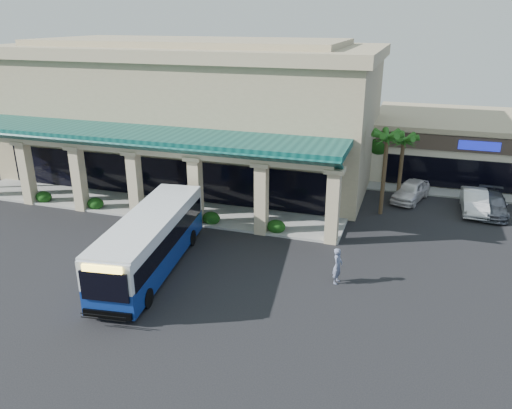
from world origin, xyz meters
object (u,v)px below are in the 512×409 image
(transit_bus, at_px, (151,243))
(car_silver, at_px, (411,191))
(car_white, at_px, (474,201))
(car_red, at_px, (492,204))
(pedestrian, at_px, (338,266))

(transit_bus, bearing_deg, car_silver, 42.81)
(car_silver, relative_size, car_white, 0.95)
(car_white, xyz_separation_m, car_red, (1.17, -0.05, -0.08))
(pedestrian, bearing_deg, car_white, -19.77)
(transit_bus, height_order, car_silver, transit_bus)
(pedestrian, distance_m, car_red, 15.78)
(pedestrian, distance_m, car_silver, 14.53)
(transit_bus, bearing_deg, car_white, 32.75)
(car_silver, distance_m, car_white, 4.49)
(car_white, bearing_deg, pedestrian, -120.28)
(car_silver, height_order, car_red, car_silver)
(car_white, bearing_deg, car_red, -2.65)
(pedestrian, xyz_separation_m, car_white, (7.60, 13.17, -0.20))
(car_white, height_order, car_red, car_white)
(transit_bus, height_order, car_white, transit_bus)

